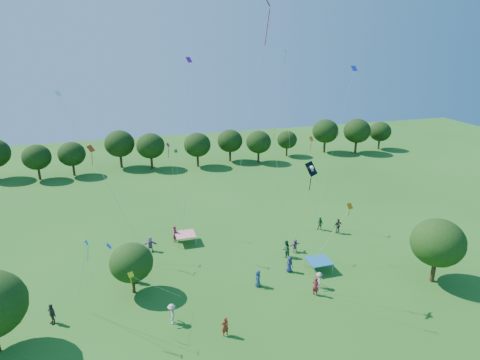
{
  "coord_description": "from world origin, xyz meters",
  "views": [
    {
      "loc": [
        -9.65,
        -17.96,
        22.47
      ],
      "look_at": [
        0.0,
        14.0,
        11.0
      ],
      "focal_mm": 32.0,
      "sensor_mm": 36.0,
      "label": 1
    }
  ],
  "objects_px": {
    "tent_red_stripe": "(185,234)",
    "tent_blue": "(319,261)",
    "near_tree_north": "(131,263)",
    "near_tree_east": "(438,243)",
    "pirate_kite": "(311,171)",
    "red_high_kite": "(259,61)"
  },
  "relations": [
    {
      "from": "tent_blue",
      "to": "pirate_kite",
      "type": "bearing_deg",
      "value": -133.53
    },
    {
      "from": "tent_red_stripe",
      "to": "tent_blue",
      "type": "distance_m",
      "value": 15.25
    },
    {
      "from": "near_tree_east",
      "to": "red_high_kite",
      "type": "relative_size",
      "value": 0.26
    },
    {
      "from": "tent_blue",
      "to": "pirate_kite",
      "type": "height_order",
      "value": "pirate_kite"
    },
    {
      "from": "near_tree_north",
      "to": "red_high_kite",
      "type": "relative_size",
      "value": 0.2
    },
    {
      "from": "tent_red_stripe",
      "to": "pirate_kite",
      "type": "xyz_separation_m",
      "value": [
        8.66,
        -12.98,
        10.71
      ]
    },
    {
      "from": "tent_blue",
      "to": "red_high_kite",
      "type": "relative_size",
      "value": 0.09
    },
    {
      "from": "near_tree_north",
      "to": "tent_red_stripe",
      "type": "relative_size",
      "value": 2.2
    },
    {
      "from": "near_tree_north",
      "to": "pirate_kite",
      "type": "height_order",
      "value": "pirate_kite"
    },
    {
      "from": "red_high_kite",
      "to": "tent_blue",
      "type": "bearing_deg",
      "value": -17.6
    },
    {
      "from": "near_tree_north",
      "to": "near_tree_east",
      "type": "xyz_separation_m",
      "value": [
        27.44,
        -6.32,
        1.0
      ]
    },
    {
      "from": "near_tree_north",
      "to": "tent_blue",
      "type": "height_order",
      "value": "near_tree_north"
    },
    {
      "from": "near_tree_east",
      "to": "tent_red_stripe",
      "type": "bearing_deg",
      "value": 145.27
    },
    {
      "from": "pirate_kite",
      "to": "red_high_kite",
      "type": "height_order",
      "value": "red_high_kite"
    },
    {
      "from": "near_tree_north",
      "to": "tent_red_stripe",
      "type": "distance_m",
      "value": 10.64
    },
    {
      "from": "tent_red_stripe",
      "to": "tent_blue",
      "type": "xyz_separation_m",
      "value": [
        11.73,
        -9.75,
        0.0
      ]
    },
    {
      "from": "tent_blue",
      "to": "red_high_kite",
      "type": "distance_m",
      "value": 20.25
    },
    {
      "from": "near_tree_north",
      "to": "red_high_kite",
      "type": "xyz_separation_m",
      "value": [
        11.98,
        0.53,
        17.2
      ]
    },
    {
      "from": "tent_red_stripe",
      "to": "pirate_kite",
      "type": "relative_size",
      "value": 0.2
    },
    {
      "from": "near_tree_east",
      "to": "pirate_kite",
      "type": "height_order",
      "value": "pirate_kite"
    },
    {
      "from": "tent_red_stripe",
      "to": "near_tree_north",
      "type": "bearing_deg",
      "value": -126.64
    },
    {
      "from": "tent_blue",
      "to": "red_high_kite",
      "type": "bearing_deg",
      "value": 162.4
    }
  ]
}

